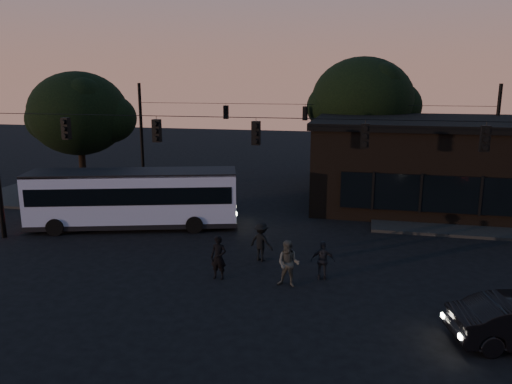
% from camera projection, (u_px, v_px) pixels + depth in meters
% --- Properties ---
extents(ground, '(120.00, 120.00, 0.00)m').
position_uv_depth(ground, '(232.00, 294.00, 18.45)').
color(ground, black).
rests_on(ground, ground).
extents(sidewalk_far_right, '(14.00, 10.00, 0.15)m').
position_uv_depth(sidewalk_far_right, '(494.00, 214.00, 29.12)').
color(sidewalk_far_right, black).
rests_on(sidewalk_far_right, ground).
extents(sidewalk_far_left, '(14.00, 10.00, 0.15)m').
position_uv_depth(sidewalk_far_left, '(93.00, 192.00, 34.80)').
color(sidewalk_far_left, black).
rests_on(sidewalk_far_left, ground).
extents(building, '(15.40, 10.41, 5.40)m').
position_uv_depth(building, '(439.00, 162.00, 31.07)').
color(building, black).
rests_on(building, ground).
extents(tree_behind, '(7.60, 7.60, 9.43)m').
position_uv_depth(tree_behind, '(362.00, 101.00, 37.13)').
color(tree_behind, black).
rests_on(tree_behind, ground).
extents(tree_left, '(6.40, 6.40, 8.30)m').
position_uv_depth(tree_left, '(79.00, 114.00, 32.64)').
color(tree_left, black).
rests_on(tree_left, ground).
extents(signal_rig_near, '(26.24, 0.30, 7.50)m').
position_uv_depth(signal_rig_near, '(256.00, 159.00, 21.27)').
color(signal_rig_near, black).
rests_on(signal_rig_near, ground).
extents(signal_rig_far, '(26.24, 0.30, 7.50)m').
position_uv_depth(signal_rig_far, '(305.00, 129.00, 36.54)').
color(signal_rig_far, black).
rests_on(signal_rig_far, ground).
extents(bus, '(11.19, 5.53, 3.07)m').
position_uv_depth(bus, '(133.00, 196.00, 26.41)').
color(bus, '#A3ABD0').
rests_on(bus, ground).
extents(pedestrian_a, '(0.68, 0.48, 1.78)m').
position_uv_depth(pedestrian_a, '(219.00, 257.00, 19.70)').
color(pedestrian_a, black).
rests_on(pedestrian_a, ground).
extents(pedestrian_b, '(0.95, 0.78, 1.82)m').
position_uv_depth(pedestrian_b, '(288.00, 264.00, 18.98)').
color(pedestrian_b, '#3B3C36').
rests_on(pedestrian_b, ground).
extents(pedestrian_c, '(0.97, 0.46, 1.60)m').
position_uv_depth(pedestrian_c, '(323.00, 260.00, 19.64)').
color(pedestrian_c, black).
rests_on(pedestrian_c, ground).
extents(pedestrian_d, '(1.27, 0.99, 1.72)m').
position_uv_depth(pedestrian_d, '(261.00, 242.00, 21.71)').
color(pedestrian_d, black).
rests_on(pedestrian_d, ground).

